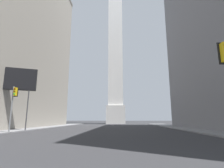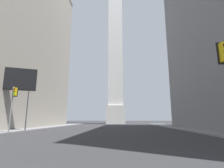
# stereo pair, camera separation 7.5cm
# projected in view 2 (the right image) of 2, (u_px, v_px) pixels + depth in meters

# --- Properties ---
(sidewalk_left) EXTENTS (5.00, 82.75, 0.15)m
(sidewalk_left) POSITION_uv_depth(u_px,v_px,m) (4.00, 131.00, 25.09)
(sidewalk_left) COLOR slate
(sidewalk_left) RESTS_ON ground_plane
(sidewalk_right) EXTENTS (5.00, 82.75, 0.15)m
(sidewalk_right) POSITION_uv_depth(u_px,v_px,m) (213.00, 132.00, 23.42)
(sidewalk_right) COLOR slate
(sidewalk_right) RESTS_ON ground_plane
(obelisk) EXTENTS (7.20, 7.20, 64.15)m
(obelisk) POSITION_uv_depth(u_px,v_px,m) (116.00, 50.00, 73.44)
(obelisk) COLOR silver
(obelisk) RESTS_ON ground_plane
(traffic_light_mid_left) EXTENTS (0.79, 0.51, 6.13)m
(traffic_light_mid_left) POSITION_uv_depth(u_px,v_px,m) (13.00, 102.00, 23.31)
(traffic_light_mid_left) COLOR slate
(traffic_light_mid_left) RESTS_ON ground_plane
(billboard_sign) EXTENTS (5.79, 2.53, 9.72)m
(billboard_sign) POSITION_uv_depth(u_px,v_px,m) (15.00, 80.00, 27.05)
(billboard_sign) COLOR #3F3F42
(billboard_sign) RESTS_ON ground_plane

